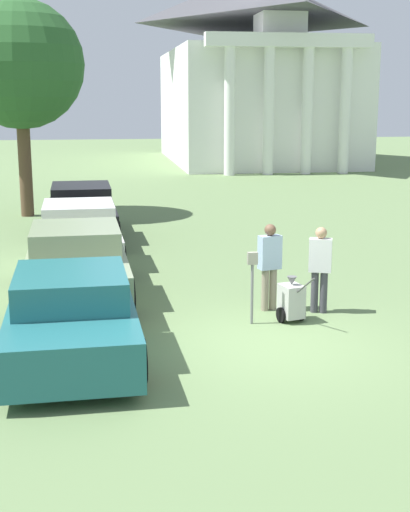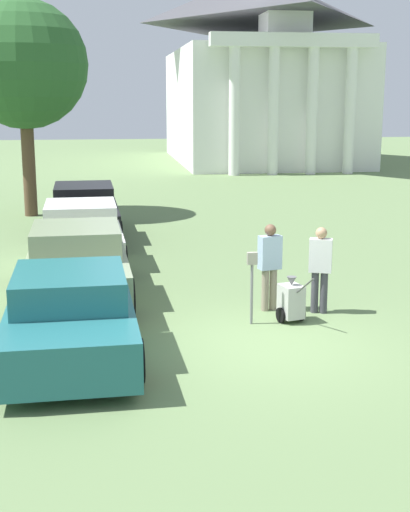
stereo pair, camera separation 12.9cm
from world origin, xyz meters
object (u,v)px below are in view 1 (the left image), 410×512
(parked_car_black, at_px, (82,213))
(parking_meter, at_px, (252,274))
(parked_car_teal, at_px, (72,314))
(equipment_cart, at_px, (291,301))
(person_worker, at_px, (270,262))
(person_supervisor, at_px, (320,265))
(church, at_px, (256,62))
(parked_car_sage, at_px, (77,265))
(parked_car_white, at_px, (80,236))

(parked_car_black, relative_size, parking_meter, 3.93)
(parked_car_teal, relative_size, parked_car_black, 0.90)
(parked_car_black, relative_size, equipment_cart, 5.19)
(person_worker, bearing_deg, parked_car_black, -79.18)
(person_supervisor, bearing_deg, church, -80.12)
(parked_car_sage, bearing_deg, parked_car_teal, -91.57)
(parked_car_white, height_order, person_worker, person_worker)
(parking_meter, relative_size, person_supervisor, 0.80)
(parking_meter, bearing_deg, parked_car_sage, 146.02)
(person_worker, distance_m, church, 33.11)
(parked_car_white, xyz_separation_m, parking_meter, (3.15, -5.23, 0.22))
(parked_car_white, height_order, person_supervisor, person_supervisor)
(parking_meter, height_order, person_worker, person_worker)
(parked_car_teal, relative_size, person_supervisor, 2.83)
(equipment_cart, bearing_deg, person_worker, 93.10)
(parked_car_teal, bearing_deg, parked_car_black, 88.43)
(parked_car_black, bearing_deg, person_worker, -66.16)
(parked_car_teal, xyz_separation_m, parked_car_black, (0.00, 9.54, 0.10))
(parked_car_sage, height_order, parked_car_black, parked_car_black)
(parked_car_teal, relative_size, equipment_cart, 4.66)
(parked_car_teal, xyz_separation_m, parked_car_white, (0.00, 6.28, 0.07))
(parked_car_sage, relative_size, person_supervisor, 2.91)
(parking_meter, relative_size, person_worker, 0.79)
(parked_car_black, bearing_deg, person_supervisor, -61.90)
(parking_meter, bearing_deg, parked_car_teal, -161.48)
(parked_car_black, height_order, church, church)
(person_worker, height_order, person_supervisor, person_worker)
(equipment_cart, bearing_deg, parked_car_white, 112.83)
(church, bearing_deg, parked_car_teal, -107.20)
(person_supervisor, distance_m, equipment_cart, 0.98)
(person_supervisor, xyz_separation_m, equipment_cart, (-0.67, -0.46, -0.55))
(parked_car_teal, height_order, parked_car_sage, parked_car_sage)
(equipment_cart, height_order, church, church)
(church, bearing_deg, parked_car_black, -113.32)
(parked_car_sage, height_order, church, church)
(parked_car_white, distance_m, parked_car_black, 3.26)
(parking_meter, height_order, equipment_cart, parking_meter)
(parking_meter, bearing_deg, person_supervisor, 19.16)
(parked_car_white, xyz_separation_m, parked_car_black, (-0.00, 3.26, 0.03))
(parked_car_white, distance_m, equipment_cart, 6.50)
(parked_car_sage, height_order, person_supervisor, person_supervisor)
(parked_car_sage, bearing_deg, equipment_cart, -29.80)
(parked_car_teal, xyz_separation_m, church, (10.47, 33.83, 5.53))
(parked_car_teal, bearing_deg, person_supervisor, 17.15)
(parking_meter, xyz_separation_m, person_supervisor, (1.41, 0.49, 0.01))
(parked_car_teal, distance_m, parked_car_sage, 3.18)
(person_supervisor, bearing_deg, parked_car_teal, 38.97)
(person_supervisor, bearing_deg, parked_car_sage, 0.55)
(parking_meter, bearing_deg, parked_car_white, 121.07)
(parked_car_sage, xyz_separation_m, parked_car_black, (0.00, 6.37, 0.03))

